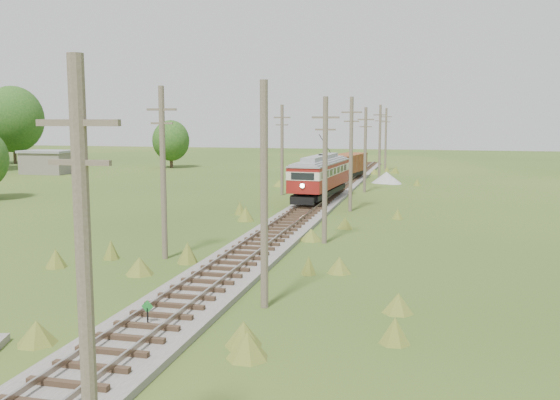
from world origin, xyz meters
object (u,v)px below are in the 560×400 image
(streetcar, at_px, (320,174))
(gravel_pile, at_px, (387,178))
(gondola, at_px, (349,164))
(switch_marker, at_px, (147,313))

(streetcar, relative_size, gravel_pile, 3.25)
(gondola, bearing_deg, streetcar, -81.29)
(gravel_pile, bearing_deg, gondola, 161.52)
(streetcar, height_order, gondola, streetcar)
(switch_marker, relative_size, gravel_pile, 0.29)
(gondola, relative_size, gravel_pile, 2.20)
(switch_marker, height_order, streetcar, streetcar)
(streetcar, bearing_deg, gondola, 93.96)
(gondola, bearing_deg, switch_marker, -81.50)
(switch_marker, distance_m, gravel_pile, 52.25)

